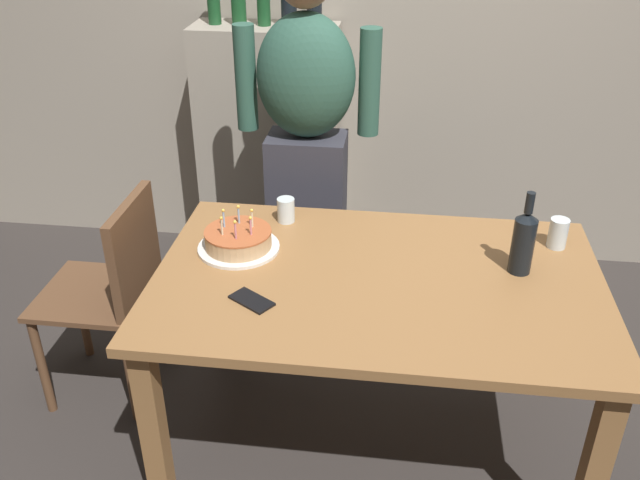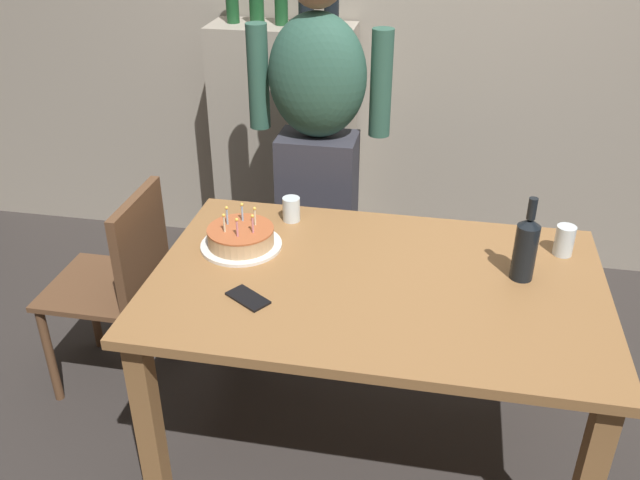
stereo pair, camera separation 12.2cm
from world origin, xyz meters
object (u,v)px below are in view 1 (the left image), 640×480
Objects in this scene: water_glass_far at (286,210)px; person_man_bearded at (307,146)px; cell_phone at (252,301)px; wine_bottle at (523,241)px; birthday_cake at (238,240)px; water_glass_near at (558,233)px; dining_chair at (115,284)px.

person_man_bearded is (0.02, 0.44, 0.09)m from water_glass_far.
cell_phone is at bearing 88.26° from person_man_bearded.
cell_phone is (-0.86, -0.29, -0.11)m from wine_bottle.
birthday_cake is at bearing 77.77° from person_man_bearded.
water_glass_near is at bearing 152.37° from person_man_bearded.
wine_bottle reaches higher than water_glass_near.
dining_chair is (-0.66, -0.63, -0.36)m from person_man_bearded.
birthday_cake is 1.00× the size of wine_bottle.
water_glass_near is 0.76× the size of cell_phone.
water_glass_far is 0.11× the size of dining_chair.
birthday_cake reaches higher than water_glass_near.
water_glass_far is (-1.00, 0.07, -0.01)m from water_glass_near.
water_glass_near is at bearing 93.93° from dining_chair.
dining_chair is at bearing 177.16° from wine_bottle.
birthday_cake is at bearing -171.72° from water_glass_near.
water_glass_far is 0.55m from cell_phone.
dining_chair is at bearing -176.07° from water_glass_near.
dining_chair reaches higher than cell_phone.
water_glass_far reaches higher than cell_phone.
wine_bottle reaches higher than water_glass_far.
wine_bottle is 2.04× the size of cell_phone.
water_glass_near is 0.37× the size of wine_bottle.
water_glass_far is at bearing 163.02° from wine_bottle.
water_glass_far is at bearing 105.76° from dining_chair.
person_man_bearded is at bearing 133.29° from dining_chair.
cell_phone is at bearing 59.83° from dining_chair.
water_glass_far is at bearing 87.98° from person_man_bearded.
person_man_bearded is (0.03, 0.99, 0.13)m from cell_phone.
cell_phone is 0.77m from dining_chair.
water_glass_far is 0.32× the size of wine_bottle.
wine_bottle is 0.34× the size of dining_chair.
water_glass_near is 1.12m from cell_phone.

